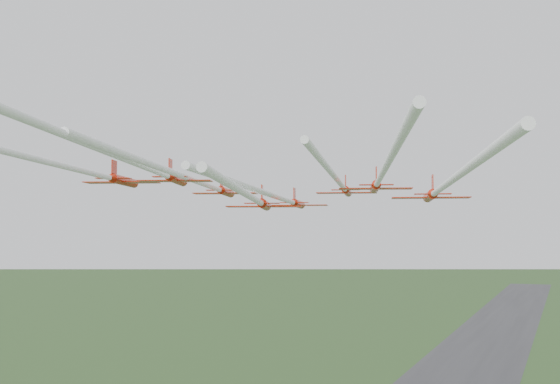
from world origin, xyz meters
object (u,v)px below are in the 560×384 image
at_px(jet_row2_right, 340,184).
at_px(jet_row3_right, 442,188).
at_px(jet_row3_mid, 256,200).
at_px(jet_row2_left, 203,183).
at_px(jet_lead, 281,198).
at_px(jet_row3_left, 73,168).
at_px(jet_row4_left, 141,165).
at_px(jet_row4_right, 381,177).

bearing_deg(jet_row2_right, jet_row3_right, -53.10).
distance_m(jet_row3_mid, jet_row3_right, 20.55).
height_order(jet_row2_left, jet_row3_right, jet_row2_left).
distance_m(jet_row2_right, jet_row3_right, 18.24).
xyz_separation_m(jet_lead, jet_row3_left, (-13.40, -26.34, 2.18)).
height_order(jet_row3_mid, jet_row4_left, jet_row4_left).
bearing_deg(jet_row3_left, jet_row3_mid, 12.90).
bearing_deg(jet_row3_right, jet_row2_left, 155.63).
bearing_deg(jet_row3_mid, jet_row3_left, -169.02).
bearing_deg(jet_lead, jet_row3_mid, -90.75).
xyz_separation_m(jet_row2_left, jet_row4_left, (6.19, -22.88, -0.12)).
relative_size(jet_row4_left, jet_row4_right, 1.09).
bearing_deg(jet_row3_left, jet_lead, 45.54).
distance_m(jet_row3_left, jet_row3_right, 38.83).
bearing_deg(jet_row4_left, jet_row4_right, 5.94).
bearing_deg(jet_row3_mid, jet_row3_right, -21.16).
bearing_deg(jet_row3_left, jet_row4_left, -47.87).
distance_m(jet_row3_left, jet_row4_right, 33.58).
distance_m(jet_row3_mid, jet_row4_left, 18.64).
xyz_separation_m(jet_lead, jet_row3_right, (24.20, -16.94, -0.28)).
distance_m(jet_row3_mid, jet_row4_right, 18.79).
height_order(jet_row2_right, jet_row3_right, jet_row2_right).
relative_size(jet_row2_right, jet_row4_right, 1.13).
xyz_separation_m(jet_row3_right, jet_row4_left, (-23.56, -17.62, 1.49)).
xyz_separation_m(jet_row2_left, jet_row3_left, (-7.84, -14.65, 0.85)).
relative_size(jet_row2_right, jet_row4_left, 1.04).
height_order(jet_row2_left, jet_row4_right, jet_row2_left).
bearing_deg(jet_lead, jet_row4_left, -102.40).
relative_size(jet_row3_mid, jet_row4_left, 0.94).
bearing_deg(jet_lead, jet_row4_right, -65.00).
height_order(jet_lead, jet_row3_left, jet_row3_left).
bearing_deg(jet_row4_left, jet_lead, 71.62).
relative_size(jet_lead, jet_row4_right, 1.28).
bearing_deg(jet_row4_right, jet_row4_left, -171.17).
bearing_deg(jet_row2_right, jet_lead, 137.71).
bearing_deg(jet_row4_right, jet_row3_mid, 134.73).
bearing_deg(jet_row3_mid, jet_row2_right, 39.95).
bearing_deg(jet_row2_left, jet_row3_mid, -43.81).
xyz_separation_m(jet_row2_right, jet_row3_left, (-23.51, -20.88, 0.88)).
bearing_deg(jet_row2_right, jet_row4_left, -121.95).
height_order(jet_lead, jet_row4_right, jet_lead).
xyz_separation_m(jet_row4_left, jet_row4_right, (19.47, 9.24, -0.94)).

